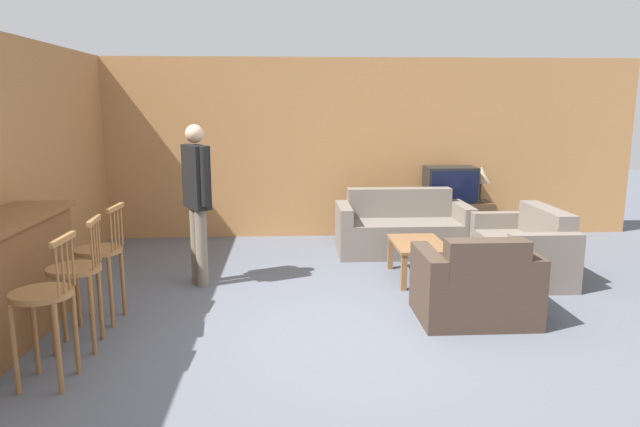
# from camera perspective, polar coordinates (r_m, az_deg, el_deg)

# --- Properties ---
(ground_plane) EXTENTS (24.00, 24.00, 0.00)m
(ground_plane) POSITION_cam_1_polar(r_m,az_deg,el_deg) (5.03, 2.30, -11.83)
(ground_plane) COLOR #565B66
(wall_back) EXTENTS (9.40, 0.08, 2.60)m
(wall_back) POSITION_cam_1_polar(r_m,az_deg,el_deg) (8.40, -0.08, 6.50)
(wall_back) COLOR #B27A47
(wall_back) RESTS_ON ground_plane
(wall_left) EXTENTS (0.08, 8.75, 2.60)m
(wall_left) POSITION_cam_1_polar(r_m,az_deg,el_deg) (6.58, -27.09, 4.11)
(wall_left) COLOR #B27A47
(wall_left) RESTS_ON ground_plane
(bar_chair_near) EXTENTS (0.43, 0.43, 1.07)m
(bar_chair_near) POSITION_cam_1_polar(r_m,az_deg,el_deg) (4.40, -25.81, -8.17)
(bar_chair_near) COLOR #996638
(bar_chair_near) RESTS_ON ground_plane
(bar_chair_mid) EXTENTS (0.46, 0.46, 1.07)m
(bar_chair_mid) POSITION_cam_1_polar(r_m,az_deg,el_deg) (4.94, -23.16, -5.96)
(bar_chair_mid) COLOR #996638
(bar_chair_mid) RESTS_ON ground_plane
(bar_chair_far) EXTENTS (0.45, 0.45, 1.07)m
(bar_chair_far) POSITION_cam_1_polar(r_m,az_deg,el_deg) (5.47, -21.10, -4.21)
(bar_chair_far) COLOR #996638
(bar_chair_far) RESTS_ON ground_plane
(couch_far) EXTENTS (1.72, 0.83, 0.83)m
(couch_far) POSITION_cam_1_polar(r_m,az_deg,el_deg) (7.62, 8.21, -1.64)
(couch_far) COLOR #70665B
(couch_far) RESTS_ON ground_plane
(armchair_near) EXTENTS (1.02, 0.79, 0.81)m
(armchair_near) POSITION_cam_1_polar(r_m,az_deg,el_deg) (5.40, 15.28, -7.15)
(armchair_near) COLOR #423328
(armchair_near) RESTS_ON ground_plane
(loveseat_right) EXTENTS (0.76, 1.35, 0.79)m
(loveseat_right) POSITION_cam_1_polar(r_m,az_deg,el_deg) (6.89, 19.74, -3.53)
(loveseat_right) COLOR #70665B
(loveseat_right) RESTS_ON ground_plane
(coffee_table) EXTENTS (0.56, 0.89, 0.42)m
(coffee_table) POSITION_cam_1_polar(r_m,az_deg,el_deg) (6.50, 9.80, -3.44)
(coffee_table) COLOR brown
(coffee_table) RESTS_ON ground_plane
(tv_unit) EXTENTS (1.21, 0.46, 0.55)m
(tv_unit) POSITION_cam_1_polar(r_m,az_deg,el_deg) (8.52, 12.74, -0.67)
(tv_unit) COLOR #513823
(tv_unit) RESTS_ON ground_plane
(tv) EXTENTS (0.72, 0.45, 0.51)m
(tv) POSITION_cam_1_polar(r_m,az_deg,el_deg) (8.43, 12.89, 2.85)
(tv) COLOR black
(tv) RESTS_ON tv_unit
(table_lamp) EXTENTS (0.27, 0.27, 0.51)m
(table_lamp) POSITION_cam_1_polar(r_m,az_deg,el_deg) (8.55, 15.83, 3.64)
(table_lamp) COLOR brown
(table_lamp) RESTS_ON tv_unit
(person_by_window) EXTENTS (0.35, 0.46, 1.73)m
(person_by_window) POSITION_cam_1_polar(r_m,az_deg,el_deg) (6.20, -12.21, 1.84)
(person_by_window) COLOR #756B5B
(person_by_window) RESTS_ON ground_plane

